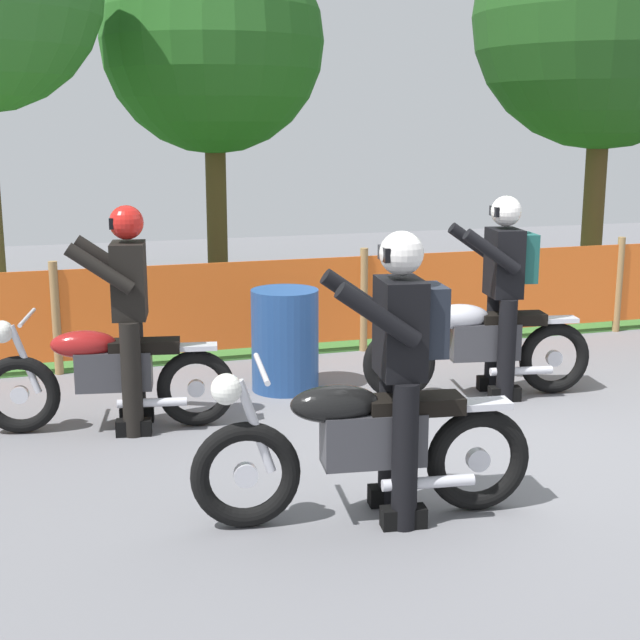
% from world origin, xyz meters
% --- Properties ---
extents(ground, '(24.00, 24.00, 0.02)m').
position_xyz_m(ground, '(0.00, 0.00, -0.01)').
color(ground, slate).
extents(grass_verge, '(24.00, 5.53, 0.01)m').
position_xyz_m(grass_verge, '(0.00, 5.45, 0.01)').
color(grass_verge, '#427A33').
rests_on(grass_verge, ground).
extents(barrier_fence, '(11.98, 0.08, 1.05)m').
position_xyz_m(barrier_fence, '(0.00, 2.69, 0.54)').
color(barrier_fence, '#997547').
rests_on(barrier_fence, ground).
extents(tree_near_left, '(2.95, 2.95, 4.79)m').
position_xyz_m(tree_near_left, '(-0.75, 6.58, 3.30)').
color(tree_near_left, brown).
rests_on(tree_near_left, ground).
extents(tree_near_right, '(3.39, 3.39, 5.30)m').
position_xyz_m(tree_near_right, '(3.99, 4.78, 3.59)').
color(tree_near_right, brown).
rests_on(tree_near_right, ground).
extents(motorcycle_lead, '(1.95, 0.65, 0.93)m').
position_xyz_m(motorcycle_lead, '(0.38, 0.94, 0.45)').
color(motorcycle_lead, black).
rests_on(motorcycle_lead, ground).
extents(motorcycle_trailing, '(2.01, 0.62, 0.95)m').
position_xyz_m(motorcycle_trailing, '(-1.35, -1.06, 0.46)').
color(motorcycle_trailing, black).
rests_on(motorcycle_trailing, ground).
extents(motorcycle_third, '(1.88, 0.63, 0.90)m').
position_xyz_m(motorcycle_third, '(-2.65, 0.98, 0.43)').
color(motorcycle_third, black).
rests_on(motorcycle_third, ground).
extents(rider_lead, '(0.73, 0.61, 1.69)m').
position_xyz_m(rider_lead, '(0.59, 0.91, 0.95)').
color(rider_lead, black).
rests_on(rider_lead, ground).
extents(rider_trailing, '(0.72, 0.60, 1.69)m').
position_xyz_m(rider_trailing, '(-1.13, -1.08, 0.95)').
color(rider_trailing, black).
rests_on(rider_trailing, ground).
extents(rider_third, '(0.63, 0.61, 1.69)m').
position_xyz_m(rider_third, '(-2.47, 0.95, 0.92)').
color(rider_third, black).
rests_on(rider_third, ground).
extents(oil_drum, '(0.58, 0.58, 0.88)m').
position_xyz_m(oil_drum, '(-1.10, 1.61, 0.44)').
color(oil_drum, navy).
rests_on(oil_drum, ground).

